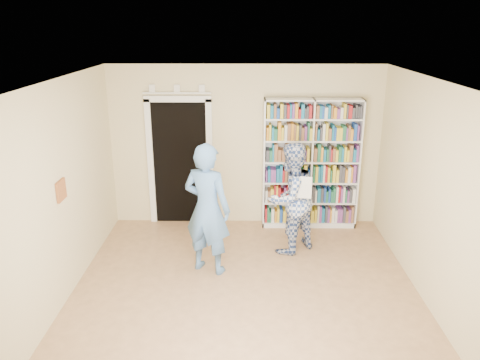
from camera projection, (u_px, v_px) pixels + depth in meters
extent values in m
plane|color=#926947|center=(245.00, 301.00, 5.89)|extent=(5.00, 5.00, 0.00)
plane|color=white|center=(246.00, 84.00, 5.02)|extent=(5.00, 5.00, 0.00)
plane|color=beige|center=(245.00, 147.00, 7.82)|extent=(4.50, 0.00, 4.50)
plane|color=beige|center=(54.00, 200.00, 5.47)|extent=(0.00, 5.00, 5.00)
plane|color=beige|center=(439.00, 202.00, 5.43)|extent=(0.00, 5.00, 5.00)
cube|color=white|center=(311.00, 164.00, 7.74)|extent=(1.58, 0.30, 2.18)
cube|color=white|center=(311.00, 164.00, 7.74)|extent=(0.02, 0.30, 2.18)
cube|color=black|center=(180.00, 164.00, 7.91)|extent=(0.90, 0.03, 2.10)
cube|color=white|center=(151.00, 164.00, 7.90)|extent=(0.10, 0.06, 2.20)
cube|color=white|center=(210.00, 164.00, 7.89)|extent=(0.10, 0.06, 2.20)
cube|color=white|center=(177.00, 99.00, 7.54)|extent=(1.10, 0.06, 0.10)
cube|color=white|center=(177.00, 93.00, 7.50)|extent=(1.10, 0.08, 0.02)
cube|color=brown|center=(61.00, 190.00, 5.65)|extent=(0.03, 0.25, 0.25)
imported|color=#4F7BB1|center=(207.00, 209.00, 6.33)|extent=(0.79, 0.67, 1.85)
imported|color=navy|center=(290.00, 198.00, 6.93)|extent=(1.04, 1.01, 1.69)
cube|color=white|center=(304.00, 188.00, 6.63)|extent=(0.23, 0.05, 0.33)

